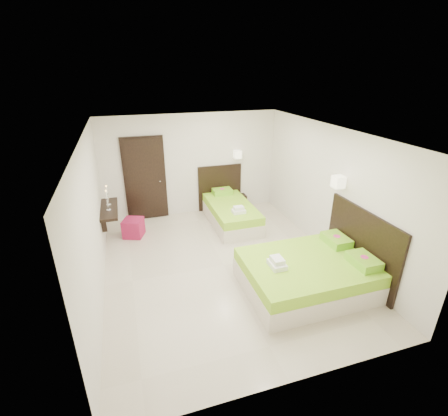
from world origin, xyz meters
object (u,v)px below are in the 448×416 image
object	(u,v)px
bed_single	(230,211)
bed_double	(311,272)
nightstand	(237,201)
ottoman	(133,228)

from	to	relation	value
bed_single	bed_double	world-z (taller)	bed_double
nightstand	ottoman	size ratio (longest dim) A/B	1.01
bed_double	ottoman	world-z (taller)	bed_double
bed_single	bed_double	bearing A→B (deg)	-80.32
bed_double	nightstand	distance (m)	3.81
nightstand	ottoman	world-z (taller)	ottoman
nightstand	bed_single	bearing A→B (deg)	-120.27
bed_single	nightstand	distance (m)	0.98
bed_double	nightstand	size ratio (longest dim) A/B	5.11
bed_double	ottoman	bearing A→B (deg)	134.58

